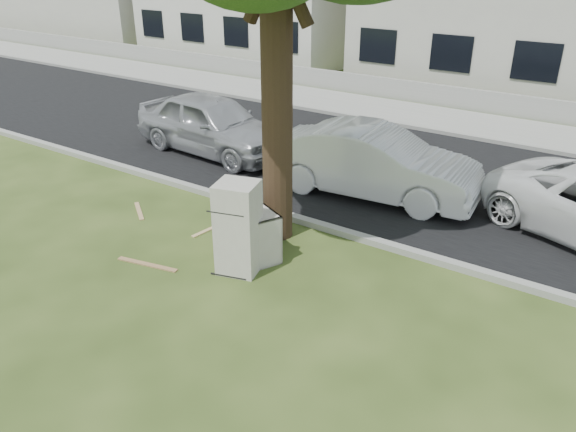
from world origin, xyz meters
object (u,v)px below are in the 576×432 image
Objects in this scene: cabinet at (248,232)px; car_left at (213,124)px; car_center at (373,162)px; fridge at (238,228)px.

car_left is (-4.09, 3.81, 0.32)m from cabinet.
cabinet is at bearing 165.01° from car_center.
cabinet is 0.26× the size of car_left.
car_center reaches higher than cabinet.
car_left reaches higher than car_center.
car_center is 4.68m from car_left.
car_left is at bearing 118.81° from fridge.
cabinet is (-0.18, 0.48, -0.34)m from fridge.
fridge reaches higher than car_center.
fridge is at bearing -44.26° from cabinet.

